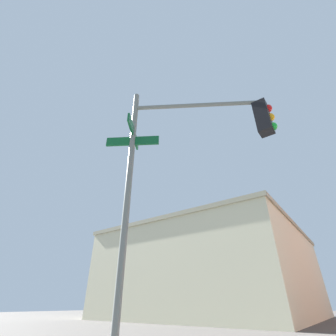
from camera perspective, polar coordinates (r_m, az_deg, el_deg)
name	(u,v)px	position (r m, az deg, el deg)	size (l,w,h in m)	color
traffic_signal_near	(194,151)	(4.75, 6.36, 4.00)	(3.01, 2.09, 5.68)	slate
building_stucco	(216,275)	(31.39, 11.57, -23.91)	(19.83, 21.97, 8.70)	beige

